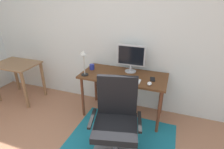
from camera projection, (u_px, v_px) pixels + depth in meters
wall_back at (117, 33)px, 2.96m from camera, size 6.00×0.10×2.60m
area_rug at (118, 148)px, 2.41m from camera, size 1.46×1.48×0.01m
desk at (123, 80)px, 2.83m from camera, size 1.33×0.62×0.73m
monitor at (131, 57)px, 2.81m from camera, size 0.44×0.18×0.44m
keyboard at (126, 80)px, 2.62m from camera, size 0.43×0.13×0.02m
computer_mouse at (150, 84)px, 2.49m from camera, size 0.06×0.10×0.03m
coffee_cup at (92, 67)px, 2.98m from camera, size 0.08×0.08×0.09m
cell_phone at (153, 79)px, 2.65m from camera, size 0.09×0.15×0.01m
desk_lamp at (84, 58)px, 2.68m from camera, size 0.11×0.11×0.39m
office_chair at (116, 126)px, 2.21m from camera, size 0.67×0.62×1.01m
side_table at (17, 70)px, 3.33m from camera, size 0.77×0.55×0.73m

